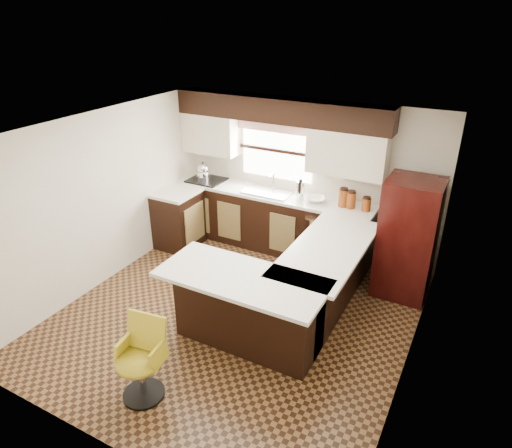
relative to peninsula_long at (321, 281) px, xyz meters
The scene contains 30 objects.
floor 1.18m from the peninsula_long, 145.22° to the right, with size 4.40×4.40×0.00m, color #49301A.
ceiling 2.24m from the peninsula_long, 145.22° to the right, with size 4.40×4.40×0.00m, color silver.
wall_back 1.96m from the peninsula_long, 119.74° to the left, with size 4.40×4.40×0.00m, color beige.
wall_front 3.06m from the peninsula_long, 107.67° to the right, with size 4.40×4.40×0.00m, color beige.
wall_left 3.15m from the peninsula_long, 168.23° to the right, with size 4.40×4.40×0.00m, color beige.
wall_right 1.55m from the peninsula_long, 27.51° to the right, with size 4.40×4.40×0.00m, color beige.
base_cab_back 1.86m from the peninsula_long, 136.64° to the left, with size 3.30×0.60×0.90m, color black.
base_cab_left 2.77m from the peninsula_long, 166.97° to the left, with size 0.60×0.70×0.90m, color black.
counter_back 1.92m from the peninsula_long, 136.64° to the left, with size 3.30×0.60×0.04m, color silver.
counter_left 2.81m from the peninsula_long, 166.97° to the left, with size 0.60×0.70×0.04m, color silver.
soffit 2.60m from the peninsula_long, 132.88° to the left, with size 3.40×0.35×0.36m, color black.
upper_cab_left 3.15m from the peninsula_long, 150.95° to the left, with size 0.94×0.35×0.64m, color beige.
upper_cab_right 1.90m from the peninsula_long, 98.93° to the left, with size 1.14×0.35×0.64m, color beige.
window_pane 2.36m from the peninsula_long, 132.00° to the left, with size 1.20×0.02×0.90m, color white.
valance 2.54m from the peninsula_long, 132.74° to the left, with size 1.30×0.06×0.18m, color #D19B93.
sink 1.95m from the peninsula_long, 138.13° to the left, with size 0.75×0.45×0.03m, color #B2B2B7.
dishwasher 1.05m from the peninsula_long, 109.47° to the left, with size 0.58×0.03×0.78m, color black.
cooktop 2.89m from the peninsula_long, 153.80° to the left, with size 0.58×0.50×0.03m, color black.
peninsula_long is the anchor object (origin of this frame).
peninsula_return 1.11m from the peninsula_long, 118.30° to the right, with size 1.65×0.60×0.90m, color black.
counter_pen_long 0.48m from the peninsula_long, ahead, with size 0.84×1.95×0.04m, color silver.
counter_pen_return 1.29m from the peninsula_long, 117.10° to the right, with size 1.89×0.84×0.04m, color silver.
refrigerator 1.31m from the peninsula_long, 48.88° to the left, with size 0.70×0.68×1.64m, color black.
bar_chair 2.45m from the peninsula_long, 115.76° to the right, with size 0.47×0.47×0.87m, color gold, non-canonical shape.
kettle 2.97m from the peninsula_long, 154.32° to the left, with size 0.22×0.22×0.29m, color silver, non-canonical shape.
percolator 1.66m from the peninsula_long, 124.02° to the left, with size 0.13×0.13×0.27m, color silver.
mixing_bowl 1.51m from the peninsula_long, 115.55° to the left, with size 0.28×0.28×0.07m, color white.
canister_large 1.45m from the peninsula_long, 98.41° to the left, with size 0.14×0.14×0.26m, color #7F370F.
canister_med 1.43m from the peninsula_long, 93.31° to the left, with size 0.14×0.14×0.23m, color #7F370F.
canister_small 1.43m from the peninsula_long, 83.30° to the left, with size 0.13×0.13×0.19m, color #7F370F.
Camera 1 is at (2.47, -4.09, 3.61)m, focal length 32.00 mm.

